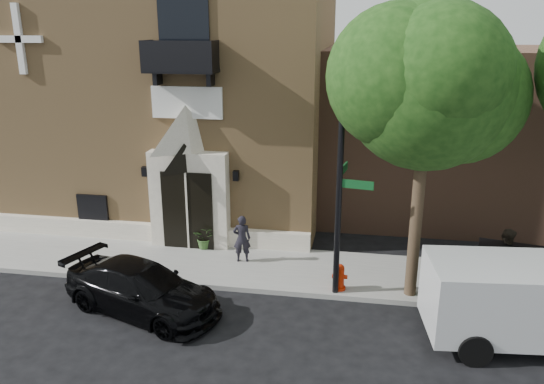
# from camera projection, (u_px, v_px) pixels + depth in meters

# --- Properties ---
(ground) EXTENTS (120.00, 120.00, 0.00)m
(ground) POSITION_uv_depth(u_px,v_px,m) (196.00, 289.00, 15.20)
(ground) COLOR black
(ground) RESTS_ON ground
(sidewalk) EXTENTS (42.00, 3.00, 0.15)m
(sidewalk) POSITION_uv_depth(u_px,v_px,m) (241.00, 266.00, 16.43)
(sidewalk) COLOR gray
(sidewalk) RESTS_ON ground
(church) EXTENTS (12.20, 11.01, 9.30)m
(church) POSITION_uv_depth(u_px,v_px,m) (180.00, 91.00, 21.77)
(church) COLOR #AD8451
(church) RESTS_ON ground
(street_tree_left) EXTENTS (4.97, 4.38, 7.77)m
(street_tree_left) POSITION_uv_depth(u_px,v_px,m) (429.00, 84.00, 12.80)
(street_tree_left) COLOR #38281C
(street_tree_left) RESTS_ON sidewalk
(black_sedan) EXTENTS (4.80, 3.20, 1.29)m
(black_sedan) POSITION_uv_depth(u_px,v_px,m) (142.00, 289.00, 13.84)
(black_sedan) COLOR black
(black_sedan) RESTS_ON ground
(street_sign) EXTENTS (0.96, 1.06, 6.11)m
(street_sign) POSITION_uv_depth(u_px,v_px,m) (340.00, 186.00, 13.80)
(street_sign) COLOR black
(street_sign) RESTS_ON sidewalk
(fire_hydrant) EXTENTS (0.43, 0.34, 0.76)m
(fire_hydrant) POSITION_uv_depth(u_px,v_px,m) (340.00, 277.00, 14.76)
(fire_hydrant) COLOR #B21E04
(fire_hydrant) RESTS_ON sidewalk
(dumpster) EXTENTS (2.24, 1.57, 1.33)m
(dumpster) POSITION_uv_depth(u_px,v_px,m) (516.00, 273.00, 14.33)
(dumpster) COLOR #0F3A1D
(dumpster) RESTS_ON sidewalk
(planter) EXTENTS (0.75, 0.67, 0.77)m
(planter) POSITION_uv_depth(u_px,v_px,m) (205.00, 237.00, 17.49)
(planter) COLOR #3C652B
(planter) RESTS_ON sidewalk
(pedestrian_near) EXTENTS (0.61, 0.47, 1.51)m
(pedestrian_near) POSITION_uv_depth(u_px,v_px,m) (242.00, 239.00, 16.42)
(pedestrian_near) COLOR black
(pedestrian_near) RESTS_ON sidewalk
(pedestrian_far) EXTENTS (0.84, 0.97, 1.72)m
(pedestrian_far) POSITION_uv_depth(u_px,v_px,m) (507.00, 258.00, 14.79)
(pedestrian_far) COLOR #2D261D
(pedestrian_far) RESTS_ON sidewalk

